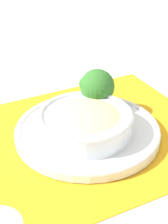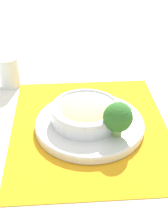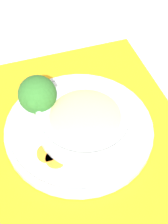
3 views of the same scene
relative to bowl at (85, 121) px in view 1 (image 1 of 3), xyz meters
name	(u,v)px [view 1 (image 1 of 3)]	position (x,y,z in m)	size (l,w,h in m)	color
ground_plane	(87,137)	(0.01, 0.01, -0.05)	(4.00, 4.00, 0.00)	white
placemat	(87,136)	(0.01, 0.01, -0.04)	(0.53, 0.45, 0.00)	orange
plate	(87,131)	(0.01, 0.01, -0.03)	(0.29, 0.29, 0.02)	silver
bowl	(85,121)	(0.00, 0.00, 0.00)	(0.19, 0.19, 0.05)	silver
broccoli_floret	(97,87)	(0.06, 0.08, 0.03)	(0.07, 0.07, 0.09)	#84AD5B
carrot_slice_near	(53,116)	(-0.04, 0.08, -0.02)	(0.04, 0.04, 0.01)	orange
carrot_slice_middle	(48,120)	(-0.05, 0.07, -0.02)	(0.04, 0.04, 0.01)	orange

